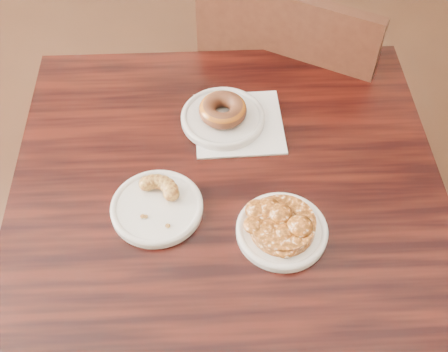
# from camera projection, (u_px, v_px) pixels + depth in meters

# --- Properties ---
(cafe_table) EXTENTS (0.93, 0.93, 0.75)m
(cafe_table) POSITION_uv_depth(u_px,v_px,m) (227.00, 285.00, 1.34)
(cafe_table) COLOR black
(cafe_table) RESTS_ON floor
(chair_far) EXTENTS (0.60, 0.60, 0.90)m
(chair_far) POSITION_uv_depth(u_px,v_px,m) (299.00, 94.00, 1.64)
(chair_far) COLOR black
(chair_far) RESTS_ON floor
(napkin) EXTENTS (0.21, 0.21, 0.00)m
(napkin) POSITION_uv_depth(u_px,v_px,m) (239.00, 123.00, 1.15)
(napkin) COLOR white
(napkin) RESTS_ON cafe_table
(plate_donut) EXTENTS (0.17, 0.17, 0.01)m
(plate_donut) POSITION_uv_depth(u_px,v_px,m) (223.00, 118.00, 1.15)
(plate_donut) COLOR silver
(plate_donut) RESTS_ON napkin
(plate_cruller) EXTENTS (0.17, 0.17, 0.01)m
(plate_cruller) POSITION_uv_depth(u_px,v_px,m) (157.00, 208.00, 1.01)
(plate_cruller) COLOR white
(plate_cruller) RESTS_ON cafe_table
(plate_fritter) EXTENTS (0.16, 0.16, 0.01)m
(plate_fritter) POSITION_uv_depth(u_px,v_px,m) (282.00, 231.00, 0.98)
(plate_fritter) COLOR white
(plate_fritter) RESTS_ON cafe_table
(glazed_donut) EXTENTS (0.10, 0.10, 0.03)m
(glazed_donut) POSITION_uv_depth(u_px,v_px,m) (223.00, 110.00, 1.13)
(glazed_donut) COLOR brown
(glazed_donut) RESTS_ON plate_donut
(apple_fritter) EXTENTS (0.15, 0.15, 0.04)m
(apple_fritter) POSITION_uv_depth(u_px,v_px,m) (283.00, 223.00, 0.96)
(apple_fritter) COLOR #411E07
(apple_fritter) RESTS_ON plate_fritter
(cruller_fragment) EXTENTS (0.10, 0.10, 0.03)m
(cruller_fragment) POSITION_uv_depth(u_px,v_px,m) (156.00, 201.00, 1.00)
(cruller_fragment) COLOR #623413
(cruller_fragment) RESTS_ON plate_cruller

